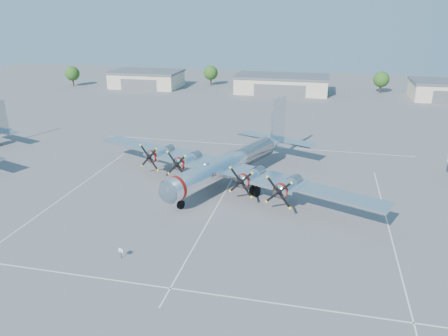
% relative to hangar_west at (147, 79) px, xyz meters
% --- Properties ---
extents(ground, '(260.00, 260.00, 0.00)m').
position_rel_hangar_west_xyz_m(ground, '(45.00, -81.96, -2.71)').
color(ground, '#5B5B5E').
rests_on(ground, ground).
extents(parking_lines, '(60.00, 50.08, 0.01)m').
position_rel_hangar_west_xyz_m(parking_lines, '(45.00, -83.71, -2.71)').
color(parking_lines, silver).
rests_on(parking_lines, ground).
extents(hangar_west, '(22.60, 14.60, 5.40)m').
position_rel_hangar_west_xyz_m(hangar_west, '(0.00, 0.00, 0.00)').
color(hangar_west, beige).
rests_on(hangar_west, ground).
extents(hangar_center, '(28.60, 14.60, 5.40)m').
position_rel_hangar_west_xyz_m(hangar_center, '(45.00, -0.00, -0.00)').
color(hangar_center, beige).
rests_on(hangar_center, ground).
extents(hangar_east, '(20.60, 14.60, 5.40)m').
position_rel_hangar_west_xyz_m(hangar_east, '(93.00, 0.00, 0.00)').
color(hangar_east, beige).
rests_on(hangar_east, ground).
extents(tree_far_west, '(4.80, 4.80, 6.64)m').
position_rel_hangar_west_xyz_m(tree_far_west, '(-25.00, -3.96, 1.51)').
color(tree_far_west, '#382619').
rests_on(tree_far_west, ground).
extents(tree_west, '(4.80, 4.80, 6.64)m').
position_rel_hangar_west_xyz_m(tree_west, '(20.00, 8.04, 1.51)').
color(tree_west, '#382619').
rests_on(tree_west, ground).
extents(tree_east, '(4.80, 4.80, 6.64)m').
position_rel_hangar_west_xyz_m(tree_east, '(75.00, 6.04, 1.51)').
color(tree_east, '#382619').
rests_on(tree_east, ground).
extents(main_bomber_b29, '(58.22, 50.09, 10.83)m').
position_rel_hangar_west_xyz_m(main_bomber_b29, '(45.02, -76.42, -2.71)').
color(main_bomber_b29, white).
rests_on(main_bomber_b29, ground).
extents(info_placard, '(0.59, 0.24, 1.17)m').
position_rel_hangar_west_xyz_m(info_placard, '(38.06, -100.04, -1.89)').
color(info_placard, black).
rests_on(info_placard, ground).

